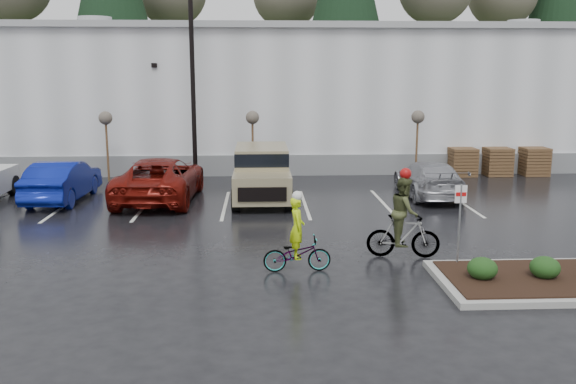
{
  "coord_description": "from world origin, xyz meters",
  "views": [
    {
      "loc": [
        -1.21,
        -14.41,
        4.98
      ],
      "look_at": [
        -0.34,
        3.92,
        1.3
      ],
      "focal_mm": 38.0,
      "sensor_mm": 36.0,
      "label": 1
    }
  ],
  "objects_px": {
    "cyclist_hivis": "(297,246)",
    "car_red": "(160,179)",
    "pallet_stack_c": "(534,161)",
    "lamppost": "(192,53)",
    "fire_lane_sign": "(460,215)",
    "sapling_mid": "(252,121)",
    "car_blue": "(63,181)",
    "sapling_west": "(106,122)",
    "sapling_east": "(418,121)",
    "pallet_stack_b": "(497,162)",
    "cyclist_olive": "(404,225)",
    "pallet_stack_a": "(462,162)",
    "car_far_silver": "(429,179)",
    "suv_tan": "(262,174)"
  },
  "relations": [
    {
      "from": "pallet_stack_a",
      "to": "suv_tan",
      "type": "bearing_deg",
      "value": -151.61
    },
    {
      "from": "pallet_stack_b",
      "to": "cyclist_hivis",
      "type": "distance_m",
      "value": 17.31
    },
    {
      "from": "lamppost",
      "to": "sapling_east",
      "type": "bearing_deg",
      "value": 5.71
    },
    {
      "from": "car_blue",
      "to": "pallet_stack_b",
      "type": "bearing_deg",
      "value": -163.56
    },
    {
      "from": "car_blue",
      "to": "sapling_west",
      "type": "bearing_deg",
      "value": -99.77
    },
    {
      "from": "suv_tan",
      "to": "cyclist_olive",
      "type": "bearing_deg",
      "value": -63.43
    },
    {
      "from": "sapling_mid",
      "to": "sapling_west",
      "type": "bearing_deg",
      "value": 180.0
    },
    {
      "from": "car_red",
      "to": "cyclist_hivis",
      "type": "distance_m",
      "value": 10.0
    },
    {
      "from": "sapling_east",
      "to": "pallet_stack_c",
      "type": "distance_m",
      "value": 6.42
    },
    {
      "from": "lamppost",
      "to": "car_far_silver",
      "type": "relative_size",
      "value": 1.88
    },
    {
      "from": "lamppost",
      "to": "cyclist_hivis",
      "type": "distance_m",
      "value": 13.33
    },
    {
      "from": "lamppost",
      "to": "car_blue",
      "type": "bearing_deg",
      "value": -148.92
    },
    {
      "from": "sapling_east",
      "to": "lamppost",
      "type": "bearing_deg",
      "value": -174.29
    },
    {
      "from": "car_far_silver",
      "to": "sapling_east",
      "type": "bearing_deg",
      "value": -96.63
    },
    {
      "from": "lamppost",
      "to": "fire_lane_sign",
      "type": "bearing_deg",
      "value": -56.54
    },
    {
      "from": "cyclist_hivis",
      "to": "car_red",
      "type": "bearing_deg",
      "value": 25.71
    },
    {
      "from": "car_blue",
      "to": "cyclist_hivis",
      "type": "bearing_deg",
      "value": 135.86
    },
    {
      "from": "pallet_stack_a",
      "to": "car_far_silver",
      "type": "height_order",
      "value": "car_far_silver"
    },
    {
      "from": "pallet_stack_c",
      "to": "pallet_stack_a",
      "type": "bearing_deg",
      "value": 180.0
    },
    {
      "from": "cyclist_hivis",
      "to": "sapling_west",
      "type": "bearing_deg",
      "value": 28.31
    },
    {
      "from": "sapling_east",
      "to": "cyclist_hivis",
      "type": "xyz_separation_m",
      "value": [
        -6.28,
        -12.77,
        -2.08
      ]
    },
    {
      "from": "pallet_stack_b",
      "to": "car_blue",
      "type": "xyz_separation_m",
      "value": [
        -19.01,
        -4.9,
        0.11
      ]
    },
    {
      "from": "fire_lane_sign",
      "to": "sapling_east",
      "type": "bearing_deg",
      "value": 80.25
    },
    {
      "from": "car_blue",
      "to": "car_red",
      "type": "height_order",
      "value": "car_red"
    },
    {
      "from": "pallet_stack_c",
      "to": "pallet_stack_b",
      "type": "bearing_deg",
      "value": 180.0
    },
    {
      "from": "car_red",
      "to": "car_far_silver",
      "type": "relative_size",
      "value": 1.23
    },
    {
      "from": "sapling_mid",
      "to": "car_red",
      "type": "relative_size",
      "value": 0.53
    },
    {
      "from": "car_red",
      "to": "car_far_silver",
      "type": "height_order",
      "value": "car_red"
    },
    {
      "from": "car_blue",
      "to": "cyclist_hivis",
      "type": "relative_size",
      "value": 2.32
    },
    {
      "from": "sapling_mid",
      "to": "car_red",
      "type": "bearing_deg",
      "value": -131.71
    },
    {
      "from": "lamppost",
      "to": "cyclist_olive",
      "type": "bearing_deg",
      "value": -58.22
    },
    {
      "from": "lamppost",
      "to": "sapling_west",
      "type": "distance_m",
      "value": 5.07
    },
    {
      "from": "sapling_east",
      "to": "car_far_silver",
      "type": "xyz_separation_m",
      "value": [
        -0.44,
        -3.71,
        -2.02
      ]
    },
    {
      "from": "pallet_stack_a",
      "to": "car_red",
      "type": "xyz_separation_m",
      "value": [
        -13.56,
        -4.99,
        0.16
      ]
    },
    {
      "from": "car_far_silver",
      "to": "sapling_mid",
      "type": "bearing_deg",
      "value": -27.61
    },
    {
      "from": "sapling_west",
      "to": "car_red",
      "type": "xyz_separation_m",
      "value": [
        2.94,
        -3.99,
        -1.89
      ]
    },
    {
      "from": "sapling_east",
      "to": "cyclist_hivis",
      "type": "height_order",
      "value": "sapling_east"
    },
    {
      "from": "sapling_east",
      "to": "car_blue",
      "type": "relative_size",
      "value": 0.67
    },
    {
      "from": "pallet_stack_b",
      "to": "cyclist_hivis",
      "type": "bearing_deg",
      "value": -127.28
    },
    {
      "from": "sapling_west",
      "to": "sapling_east",
      "type": "relative_size",
      "value": 1.0
    },
    {
      "from": "pallet_stack_c",
      "to": "cyclist_hivis",
      "type": "height_order",
      "value": "cyclist_hivis"
    },
    {
      "from": "car_far_silver",
      "to": "sapling_west",
      "type": "bearing_deg",
      "value": -15.21
    },
    {
      "from": "sapling_mid",
      "to": "sapling_east",
      "type": "distance_m",
      "value": 7.5
    },
    {
      "from": "car_blue",
      "to": "cyclist_olive",
      "type": "xyz_separation_m",
      "value": [
        11.46,
        -7.83,
        0.1
      ]
    },
    {
      "from": "pallet_stack_b",
      "to": "sapling_west",
      "type": "bearing_deg",
      "value": -176.86
    },
    {
      "from": "sapling_west",
      "to": "fire_lane_sign",
      "type": "bearing_deg",
      "value": -47.33
    },
    {
      "from": "sapling_mid",
      "to": "car_far_silver",
      "type": "distance_m",
      "value": 8.23
    },
    {
      "from": "sapling_east",
      "to": "suv_tan",
      "type": "xyz_separation_m",
      "value": [
        -7.12,
        -4.2,
        -1.7
      ]
    },
    {
      "from": "car_far_silver",
      "to": "lamppost",
      "type": "bearing_deg",
      "value": -15.72
    },
    {
      "from": "pallet_stack_a",
      "to": "suv_tan",
      "type": "distance_m",
      "value": 10.94
    }
  ]
}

